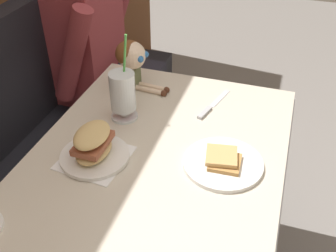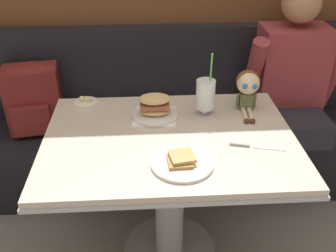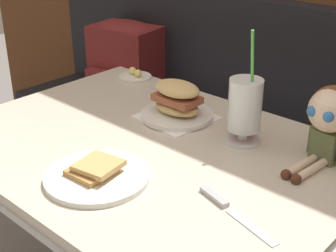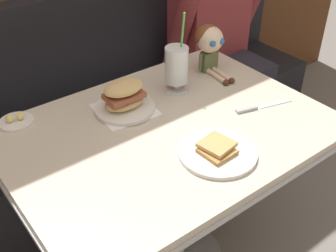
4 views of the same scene
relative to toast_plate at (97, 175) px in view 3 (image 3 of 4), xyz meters
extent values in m
cube|color=black|center=(-0.03, 0.80, -0.53)|extent=(2.60, 0.48, 0.45)
cube|color=black|center=(-0.03, 0.99, -0.03)|extent=(2.60, 0.10, 0.55)
cube|color=beige|center=(-0.03, 0.21, -0.03)|extent=(1.10, 0.80, 0.03)
cube|color=#B7BABF|center=(-0.03, 0.21, -0.05)|extent=(1.11, 0.81, 0.02)
cylinder|color=white|center=(0.00, 0.00, 0.00)|extent=(0.25, 0.25, 0.01)
cube|color=#B78447|center=(-0.01, -0.01, 0.01)|extent=(0.10, 0.10, 0.01)
cube|color=tan|center=(0.00, 0.01, 0.02)|extent=(0.11, 0.11, 0.01)
cylinder|color=silver|center=(0.15, 0.39, -0.01)|extent=(0.10, 0.10, 0.01)
cylinder|color=silver|center=(0.15, 0.39, 0.01)|extent=(0.03, 0.03, 0.03)
cylinder|color=silver|center=(0.15, 0.39, 0.10)|extent=(0.09, 0.09, 0.14)
cylinder|color=pink|center=(0.15, 0.39, 0.08)|extent=(0.08, 0.08, 0.11)
cylinder|color=#51B74C|center=(0.16, 0.39, 0.19)|extent=(0.01, 0.03, 0.22)
cube|color=white|center=(-0.09, 0.39, -0.01)|extent=(0.22, 0.22, 0.00)
cylinder|color=white|center=(-0.09, 0.39, 0.00)|extent=(0.22, 0.22, 0.01)
ellipsoid|color=tan|center=(-0.09, 0.39, 0.02)|extent=(0.15, 0.10, 0.04)
cube|color=#995138|center=(-0.09, 0.39, 0.05)|extent=(0.14, 0.09, 0.02)
ellipsoid|color=tan|center=(-0.09, 0.39, 0.08)|extent=(0.15, 0.10, 0.04)
cylinder|color=white|center=(-0.44, 0.55, -0.01)|extent=(0.12, 0.12, 0.01)
sphere|color=#F4E07A|center=(-0.46, 0.56, 0.01)|extent=(0.03, 0.03, 0.03)
sphere|color=#F4E07A|center=(-0.42, 0.55, 0.01)|extent=(0.03, 0.03, 0.03)
cube|color=silver|center=(0.37, 0.09, -0.01)|extent=(0.14, 0.06, 0.00)
cube|color=#B2B5BA|center=(0.26, 0.12, -0.01)|extent=(0.09, 0.04, 0.01)
cube|color=#5B6642|center=(0.36, 0.44, 0.03)|extent=(0.07, 0.05, 0.08)
sphere|color=beige|center=(0.36, 0.44, 0.13)|extent=(0.11, 0.11, 0.11)
ellipsoid|color=brown|center=(0.36, 0.45, 0.14)|extent=(0.12, 0.11, 0.10)
sphere|color=#2D6BB2|center=(0.33, 0.40, 0.13)|extent=(0.03, 0.03, 0.03)
sphere|color=#2D6BB2|center=(0.37, 0.39, 0.13)|extent=(0.03, 0.03, 0.03)
cylinder|color=beige|center=(0.34, 0.36, 0.00)|extent=(0.03, 0.12, 0.02)
cylinder|color=beige|center=(0.36, 0.36, 0.00)|extent=(0.03, 0.12, 0.02)
sphere|color=#4C2819|center=(0.33, 0.30, 0.00)|extent=(0.03, 0.03, 0.03)
sphere|color=#4C2819|center=(0.36, 0.30, 0.00)|extent=(0.03, 0.03, 0.03)
cylinder|color=#5B6642|center=(0.32, 0.45, 0.04)|extent=(0.02, 0.02, 0.07)
cube|color=maroon|center=(-0.78, 0.82, -0.11)|extent=(0.33, 0.24, 0.38)
cube|color=maroon|center=(-0.78, 0.70, -0.19)|extent=(0.22, 0.08, 0.17)
ellipsoid|color=maroon|center=(-0.78, 0.82, 0.07)|extent=(0.31, 0.23, 0.07)
camera|label=1|loc=(-0.93, -0.12, 0.82)|focal=42.55mm
camera|label=2|loc=(-0.13, -1.23, 0.90)|focal=41.72mm
camera|label=3|loc=(0.78, -0.61, 0.59)|focal=51.56mm
camera|label=4|loc=(-0.76, -0.73, 0.84)|focal=45.47mm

